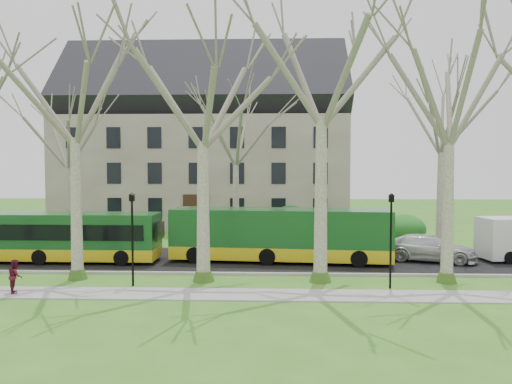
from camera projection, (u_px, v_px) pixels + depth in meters
ground at (261, 282)px, 24.23m from camera, size 120.00×120.00×0.00m
sidewalk at (259, 295)px, 21.73m from camera, size 70.00×2.00×0.06m
road at (263, 260)px, 29.72m from camera, size 80.00×8.00×0.06m
curb at (262, 274)px, 25.72m from camera, size 80.00×0.25×0.14m
building at (205, 140)px, 47.96m from camera, size 26.50×12.20×16.00m
tree_row_verge at (261, 138)px, 24.15m from camera, size 49.00×7.00×14.00m
tree_row_far at (246, 161)px, 34.93m from camera, size 33.00×7.00×12.00m
lamp_row at (260, 232)px, 23.09m from camera, size 36.22×0.22×4.30m
hedges at (205, 226)px, 38.32m from camera, size 30.60×8.60×2.00m
bus_lead at (58, 236)px, 29.12m from camera, size 11.72×2.51×2.93m
bus_follow at (280, 234)px, 29.10m from camera, size 12.87×3.75×3.17m
sedan at (429, 248)px, 29.23m from camera, size 5.68×3.70×1.53m
pedestrian_b at (15, 276)px, 21.98m from camera, size 0.82×0.89×1.48m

